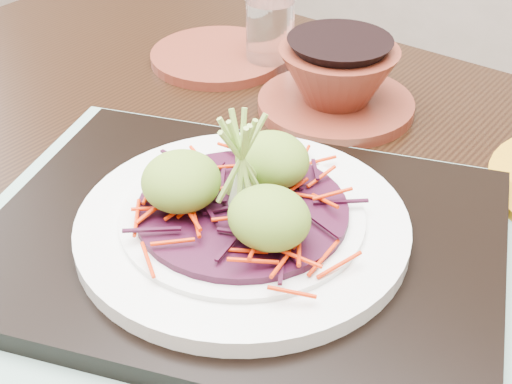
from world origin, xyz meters
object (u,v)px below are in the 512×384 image
Objects in this scene: dining_table at (260,289)px; terracotta_bowl_set at (337,83)px; white_plate at (243,223)px; serving_tray at (243,241)px; water_glass at (270,34)px; terracotta_side_plate at (218,56)px.

terracotta_bowl_set is at bearing 102.85° from dining_table.
white_plate is at bearing -66.07° from dining_table.
terracotta_bowl_set is (-0.06, 0.27, 0.02)m from serving_tray.
dining_table is 14.97× the size of water_glass.
dining_table is 0.34m from water_glass.
terracotta_side_plate is at bearing -158.81° from water_glass.
terracotta_side_plate is at bearing 130.29° from white_plate.
terracotta_side_plate is at bearing 112.63° from serving_tray.
terracotta_bowl_set is at bearing -8.39° from terracotta_side_plate.
white_plate reaches higher than serving_tray.
dining_table is 0.35m from terracotta_side_plate.
water_glass is at bearing 120.33° from white_plate.
terracotta_bowl_set is at bearing 85.26° from serving_tray.
terracotta_side_plate is 0.08m from water_glass.
white_plate reaches higher than dining_table.
white_plate is 3.22× the size of water_glass.
white_plate reaches higher than terracotta_side_plate.
serving_tray is at bearing -49.71° from terracotta_side_plate.
water_glass is 0.38× the size of terracotta_bowl_set.
dining_table is at bearing -57.68° from water_glass.
water_glass reaches higher than terracotta_side_plate.
terracotta_side_plate reaches higher than dining_table.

